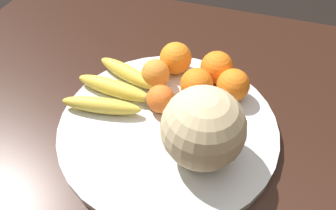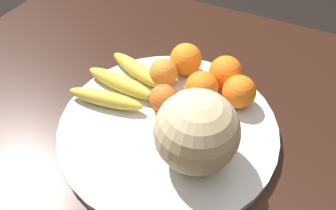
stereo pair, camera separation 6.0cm
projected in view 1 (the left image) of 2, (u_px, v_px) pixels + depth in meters
kitchen_table at (195, 177)px, 0.67m from camera, size 1.38×1.08×0.72m
fruit_bowl at (168, 126)px, 0.64m from camera, size 0.43×0.43×0.02m
melon at (203, 128)px, 0.54m from camera, size 0.14×0.14×0.14m
banana_bunch at (115, 88)px, 0.68m from camera, size 0.18×0.18×0.04m
orange_front_left at (217, 67)px, 0.70m from camera, size 0.07×0.07×0.07m
orange_front_right at (156, 73)px, 0.69m from camera, size 0.06×0.06×0.06m
orange_mid_center at (197, 84)px, 0.67m from camera, size 0.07×0.07×0.07m
orange_back_left at (161, 99)px, 0.64m from camera, size 0.06×0.06×0.06m
orange_back_right at (176, 58)px, 0.72m from camera, size 0.07×0.07×0.07m
orange_top_small at (233, 85)px, 0.66m from camera, size 0.07×0.07×0.07m
produce_tag at (185, 114)px, 0.65m from camera, size 0.08×0.06×0.00m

